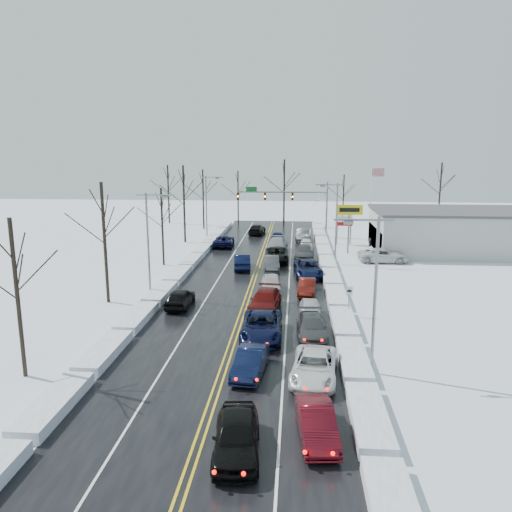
# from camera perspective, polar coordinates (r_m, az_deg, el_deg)

# --- Properties ---
(ground) EXTENTS (160.00, 160.00, 0.00)m
(ground) POSITION_cam_1_polar(r_m,az_deg,el_deg) (46.83, -0.53, -3.45)
(ground) COLOR silver
(ground) RESTS_ON ground
(road_surface) EXTENTS (14.00, 84.00, 0.01)m
(road_surface) POSITION_cam_1_polar(r_m,az_deg,el_deg) (48.75, -0.32, -2.82)
(road_surface) COLOR black
(road_surface) RESTS_ON ground
(snow_bank_left) EXTENTS (1.66, 72.00, 0.62)m
(snow_bank_left) POSITION_cam_1_polar(r_m,az_deg,el_deg) (49.96, -9.04, -2.61)
(snow_bank_left) COLOR white
(snow_bank_left) RESTS_ON ground
(snow_bank_right) EXTENTS (1.66, 72.00, 0.62)m
(snow_bank_right) POSITION_cam_1_polar(r_m,az_deg,el_deg) (48.71, 8.64, -2.98)
(snow_bank_right) COLOR white
(snow_bank_right) RESTS_ON ground
(traffic_signal_mast) EXTENTS (13.28, 0.39, 8.00)m
(traffic_signal_mast) POSITION_cam_1_polar(r_m,az_deg,el_deg) (73.28, 4.15, 6.49)
(traffic_signal_mast) COLOR slate
(traffic_signal_mast) RESTS_ON ground
(tires_plus_sign) EXTENTS (3.20, 0.34, 6.00)m
(tires_plus_sign) POSITION_cam_1_polar(r_m,az_deg,el_deg) (61.74, 10.61, 4.84)
(tires_plus_sign) COLOR slate
(tires_plus_sign) RESTS_ON ground
(used_vehicles_sign) EXTENTS (2.20, 0.22, 4.65)m
(used_vehicles_sign) POSITION_cam_1_polar(r_m,az_deg,el_deg) (67.88, 10.05, 4.07)
(used_vehicles_sign) COLOR slate
(used_vehicles_sign) RESTS_ON ground
(speed_limit_sign) EXTENTS (0.55, 0.09, 2.35)m
(speed_limit_sign) POSITION_cam_1_polar(r_m,az_deg,el_deg) (38.73, 10.59, -4.47)
(speed_limit_sign) COLOR slate
(speed_limit_sign) RESTS_ON ground
(flagpole) EXTENTS (1.87, 1.20, 10.00)m
(flagpole) POSITION_cam_1_polar(r_m,az_deg,el_deg) (76.05, 13.10, 6.75)
(flagpole) COLOR silver
(flagpole) RESTS_ON ground
(dealership_building) EXTENTS (20.40, 12.40, 5.30)m
(dealership_building) POSITION_cam_1_polar(r_m,az_deg,el_deg) (66.75, 21.95, 2.67)
(dealership_building) COLOR #ABABA6
(dealership_building) RESTS_ON ground
(streetlight_se) EXTENTS (3.20, 0.25, 9.00)m
(streetlight_se) POSITION_cam_1_polar(r_m,az_deg,el_deg) (28.20, 13.11, -3.03)
(streetlight_se) COLOR slate
(streetlight_se) RESTS_ON ground
(streetlight_ne) EXTENTS (3.20, 0.25, 9.00)m
(streetlight_ne) POSITION_cam_1_polar(r_m,az_deg,el_deg) (55.58, 8.98, 4.45)
(streetlight_ne) COLOR slate
(streetlight_ne) RESTS_ON ground
(streetlight_sw) EXTENTS (3.20, 0.25, 9.00)m
(streetlight_sw) POSITION_cam_1_polar(r_m,az_deg,el_deg) (43.37, -12.02, 2.23)
(streetlight_sw) COLOR slate
(streetlight_sw) RESTS_ON ground
(streetlight_nw) EXTENTS (3.20, 0.25, 9.00)m
(streetlight_nw) POSITION_cam_1_polar(r_m,az_deg,el_deg) (70.42, -5.54, 6.11)
(streetlight_nw) COLOR slate
(streetlight_nw) RESTS_ON ground
(tree_left_a) EXTENTS (3.60, 3.60, 9.00)m
(tree_left_a) POSITION_cam_1_polar(r_m,az_deg,el_deg) (29.80, -25.89, -1.21)
(tree_left_a) COLOR #2D231C
(tree_left_a) RESTS_ON ground
(tree_left_b) EXTENTS (4.00, 4.00, 10.00)m
(tree_left_b) POSITION_cam_1_polar(r_m,az_deg,el_deg) (42.30, -17.05, 4.02)
(tree_left_b) COLOR #2D231C
(tree_left_b) RESTS_ON ground
(tree_left_c) EXTENTS (3.40, 3.40, 8.50)m
(tree_left_c) POSITION_cam_1_polar(r_m,az_deg,el_deg) (55.30, -10.72, 5.01)
(tree_left_c) COLOR #2D231C
(tree_left_c) RESTS_ON ground
(tree_left_d) EXTENTS (4.20, 4.20, 10.50)m
(tree_left_d) POSITION_cam_1_polar(r_m,az_deg,el_deg) (68.86, -8.27, 7.60)
(tree_left_d) COLOR #2D231C
(tree_left_d) RESTS_ON ground
(tree_left_e) EXTENTS (3.80, 3.80, 9.50)m
(tree_left_e) POSITION_cam_1_polar(r_m,az_deg,el_deg) (80.55, -6.08, 7.78)
(tree_left_e) COLOR #2D231C
(tree_left_e) RESTS_ON ground
(tree_far_a) EXTENTS (4.00, 4.00, 10.00)m
(tree_far_a) POSITION_cam_1_polar(r_m,az_deg,el_deg) (87.94, -10.02, 8.24)
(tree_far_a) COLOR #2D231C
(tree_far_a) RESTS_ON ground
(tree_far_b) EXTENTS (3.60, 3.60, 9.00)m
(tree_far_b) POSITION_cam_1_polar(r_m,az_deg,el_deg) (86.76, -2.07, 7.90)
(tree_far_b) COLOR #2D231C
(tree_far_b) RESTS_ON ground
(tree_far_c) EXTENTS (4.40, 4.40, 11.00)m
(tree_far_c) POSITION_cam_1_polar(r_m,az_deg,el_deg) (84.11, 3.25, 8.72)
(tree_far_c) COLOR #2D231C
(tree_far_c) RESTS_ON ground
(tree_far_d) EXTENTS (3.40, 3.40, 8.50)m
(tree_far_d) POSITION_cam_1_polar(r_m,az_deg,el_deg) (86.07, 9.99, 7.47)
(tree_far_d) COLOR #2D231C
(tree_far_d) RESTS_ON ground
(tree_far_e) EXTENTS (4.20, 4.20, 10.50)m
(tree_far_e) POSITION_cam_1_polar(r_m,az_deg,el_deg) (89.37, 20.36, 7.97)
(tree_far_e) COLOR #2D231C
(tree_far_e) RESTS_ON ground
(queued_car_0) EXTENTS (2.28, 4.91, 1.63)m
(queued_car_0) POSITION_cam_1_polar(r_m,az_deg,el_deg) (22.56, -2.23, -21.58)
(queued_car_0) COLOR black
(queued_car_0) RESTS_ON ground
(queued_car_1) EXTENTS (1.99, 4.53, 1.45)m
(queued_car_1) POSITION_cam_1_polar(r_m,az_deg,el_deg) (29.17, -0.65, -13.31)
(queued_car_1) COLOR black
(queued_car_1) RESTS_ON ground
(queued_car_2) EXTENTS (2.85, 5.97, 1.64)m
(queued_car_2) POSITION_cam_1_polar(r_m,az_deg,el_deg) (34.35, 0.65, -9.29)
(queued_car_2) COLOR black
(queued_car_2) RESTS_ON ground
(queued_car_3) EXTENTS (2.72, 5.62, 1.58)m
(queued_car_3) POSITION_cam_1_polar(r_m,az_deg,el_deg) (39.89, 1.03, -6.22)
(queued_car_3) COLOR #550C0B
(queued_car_3) RESTS_ON ground
(queued_car_4) EXTENTS (2.06, 4.59, 1.53)m
(queued_car_4) POSITION_cam_1_polar(r_m,az_deg,el_deg) (45.12, 1.75, -4.05)
(queued_car_4) COLOR silver
(queued_car_4) RESTS_ON ground
(queued_car_5) EXTENTS (1.99, 4.65, 1.49)m
(queued_car_5) POSITION_cam_1_polar(r_m,az_deg,el_deg) (52.91, 1.77, -1.64)
(queued_car_5) COLOR #3B3D40
(queued_car_5) RESTS_ON ground
(queued_car_6) EXTENTS (2.88, 5.82, 1.59)m
(queued_car_6) POSITION_cam_1_polar(r_m,az_deg,el_deg) (57.16, 2.38, -0.61)
(queued_car_6) COLOR black
(queued_car_6) RESTS_ON ground
(queued_car_7) EXTENTS (2.80, 6.07, 1.72)m
(queued_car_7) POSITION_cam_1_polar(r_m,az_deg,el_deg) (62.34, 2.39, 0.45)
(queued_car_7) COLOR #9EA0A6
(queued_car_7) RESTS_ON ground
(queued_car_8) EXTENTS (2.00, 4.41, 1.47)m
(queued_car_8) POSITION_cam_1_polar(r_m,az_deg,el_deg) (68.57, 2.49, 1.51)
(queued_car_8) COLOR black
(queued_car_8) RESTS_ON ground
(queued_car_9) EXTENTS (1.98, 4.50, 1.44)m
(queued_car_9) POSITION_cam_1_polar(r_m,az_deg,el_deg) (23.63, 6.90, -19.95)
(queued_car_9) COLOR #520A13
(queued_car_9) RESTS_ON ground
(queued_car_10) EXTENTS (2.96, 5.53, 1.48)m
(queued_car_10) POSITION_cam_1_polar(r_m,az_deg,el_deg) (28.75, 6.63, -13.80)
(queued_car_10) COLOR white
(queued_car_10) RESTS_ON ground
(queued_car_11) EXTENTS (2.23, 5.03, 1.43)m
(queued_car_11) POSITION_cam_1_polar(r_m,az_deg,el_deg) (34.65, 6.39, -9.18)
(queued_car_11) COLOR #3D4042
(queued_car_11) RESTS_ON ground
(queued_car_12) EXTENTS (1.68, 4.11, 1.39)m
(queued_car_12) POSITION_cam_1_polar(r_m,az_deg,el_deg) (38.24, 6.19, -7.11)
(queued_car_12) COLOR silver
(queued_car_12) RESTS_ON ground
(queued_car_13) EXTENTS (1.74, 4.24, 1.37)m
(queued_car_13) POSITION_cam_1_polar(r_m,az_deg,el_deg) (44.40, 5.83, -4.38)
(queued_car_13) COLOR #460E09
(queued_car_13) RESTS_ON ground
(queued_car_14) EXTENTS (3.05, 5.89, 1.59)m
(queued_car_14) POSITION_cam_1_polar(r_m,az_deg,el_deg) (50.71, 5.94, -2.30)
(queued_car_14) COLOR #0B1233
(queued_car_14) RESTS_ON ground
(queued_car_15) EXTENTS (2.53, 5.44, 1.54)m
(queued_car_15) POSITION_cam_1_polar(r_m,az_deg,el_deg) (58.86, 5.52, -0.29)
(queued_car_15) COLOR #424447
(queued_car_15) RESTS_ON ground
(queued_car_16) EXTENTS (1.65, 3.99, 1.35)m
(queued_car_16) POSITION_cam_1_polar(r_m,az_deg,el_deg) (64.44, 5.74, 0.78)
(queued_car_16) COLOR white
(queued_car_16) RESTS_ON ground
(queued_car_17) EXTENTS (2.26, 5.19, 1.66)m
(queued_car_17) POSITION_cam_1_polar(r_m,az_deg,el_deg) (70.71, 5.41, 1.79)
(queued_car_17) COLOR #45484A
(queued_car_17) RESTS_ON ground
(oncoming_car_0) EXTENTS (2.31, 5.04, 1.60)m
(oncoming_car_0) POSITION_cam_1_polar(r_m,az_deg,el_deg) (53.68, -1.61, -1.44)
(oncoming_car_0) COLOR black
(oncoming_car_0) RESTS_ON ground
(oncoming_car_1) EXTENTS (2.68, 5.47, 1.50)m
(oncoming_car_1) POSITION_cam_1_polar(r_m,az_deg,el_deg) (66.15, -3.69, 1.11)
(oncoming_car_1) COLOR black
(oncoming_car_1) RESTS_ON ground
(oncoming_car_2) EXTENTS (2.49, 5.34, 1.51)m
(oncoming_car_2) POSITION_cam_1_polar(r_m,az_deg,el_deg) (75.60, 0.11, 2.50)
(oncoming_car_2) COLOR black
(oncoming_car_2) RESTS_ON ground
(oncoming_car_3) EXTENTS (1.87, 4.50, 1.53)m
(oncoming_car_3) POSITION_cam_1_polar(r_m,az_deg,el_deg) (41.21, -8.64, -5.76)
(oncoming_car_3) COLOR black
(oncoming_car_3) RESTS_ON ground
(parked_car_0) EXTENTS (5.73, 2.68, 1.59)m
(parked_car_0) POSITION_cam_1_polar(r_m,az_deg,el_deg) (58.50, 14.32, -0.69)
(parked_car_0) COLOR silver
(parked_car_0) RESTS_ON ground
(parked_car_1) EXTENTS (1.97, 4.63, 1.33)m
(parked_car_1) POSITION_cam_1_polar(r_m,az_deg,el_deg) (62.56, 16.35, 0.01)
(parked_car_1) COLOR #3F4244
(parked_car_1) RESTS_ON ground
(parked_car_2) EXTENTS (2.50, 4.93, 1.61)m
(parked_car_2) POSITION_cam_1_polar(r_m,az_deg,el_deg) (69.47, 13.50, 1.32)
(parked_car_2) COLOR black
(parked_car_2) RESTS_ON ground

